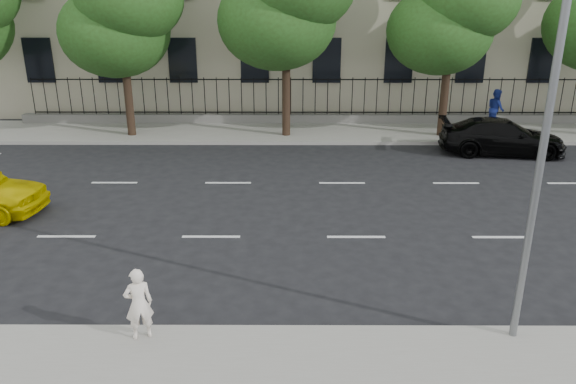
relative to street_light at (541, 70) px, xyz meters
name	(u,v)px	position (x,y,z in m)	size (l,w,h in m)	color
ground	(368,282)	(-2.50, 1.77, -5.15)	(120.00, 120.00, 0.00)	black
far_sidewalk	(329,132)	(-2.50, 15.77, -5.07)	(60.00, 4.00, 0.15)	gray
lane_markings	(348,207)	(-2.50, 6.52, -5.14)	(49.60, 4.62, 0.01)	silver
iron_fence	(327,112)	(-2.50, 17.47, -4.50)	(30.00, 0.50, 2.20)	slate
street_light	(541,70)	(0.00, 0.00, 0.00)	(0.25, 3.32, 8.05)	slate
tree_b	(121,2)	(-11.46, 15.13, 0.69)	(5.53, 5.12, 8.97)	#382619
tree_d	(453,3)	(2.54, 15.13, 0.69)	(5.34, 4.94, 8.84)	#382619
black_sedan	(502,137)	(4.32, 12.47, -4.43)	(2.02, 4.96, 1.44)	black
woman_near	(139,304)	(-7.17, -0.63, -4.27)	(0.53, 0.35, 1.46)	white
pedestrian_far	(496,109)	(5.37, 16.38, -4.08)	(0.89, 0.69, 1.83)	navy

